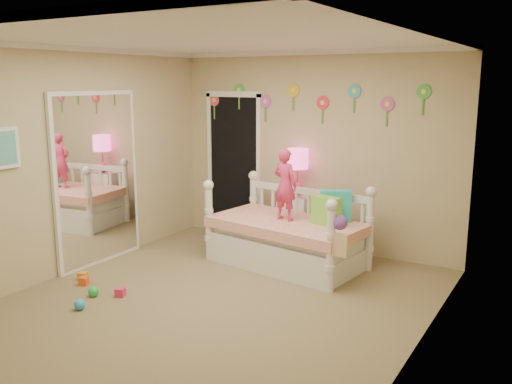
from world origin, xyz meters
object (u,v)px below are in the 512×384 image
Objects in this scene: child at (285,185)px; table_lamp at (298,164)px; nightstand at (297,221)px; daybed at (287,224)px.

child is 1.40× the size of table_lamp.
child is at bearing -67.37° from nightstand.
child is 1.19× the size of nightstand.
table_lamp is at bearing 114.79° from daybed.
daybed is 0.49m from child.
daybed is 2.57× the size of nightstand.
daybed is at bearing -73.17° from table_lamp.
nightstand is (-0.18, 0.69, -0.63)m from child.
child is (-0.03, -0.01, 0.49)m from daybed.
table_lamp is (0.00, 0.00, 0.77)m from nightstand.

